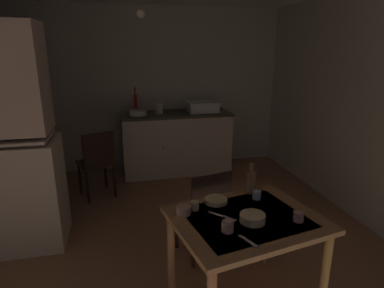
{
  "coord_description": "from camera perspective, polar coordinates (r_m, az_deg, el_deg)",
  "views": [
    {
      "loc": [
        -0.48,
        -3.05,
        1.84
      ],
      "look_at": [
        0.19,
        -0.05,
        0.93
      ],
      "focal_mm": 30.66,
      "sensor_mm": 36.0,
      "label": 1
    }
  ],
  "objects": [
    {
      "name": "counter_cabinet",
      "position": [
        4.96,
        -2.76,
        0.29
      ],
      "size": [
        1.61,
        0.64,
        0.91
      ],
      "color": "beige",
      "rests_on": "ground"
    },
    {
      "name": "chair_by_counter",
      "position": [
        4.23,
        -16.17,
        -3.06
      ],
      "size": [
        0.52,
        0.52,
        0.87
      ],
      "color": "black",
      "rests_on": "ground"
    },
    {
      "name": "wall_back",
      "position": [
        5.12,
        -7.35,
        9.33
      ],
      "size": [
        4.12,
        0.1,
        2.42
      ],
      "primitive_type": "cube",
      "color": "beige",
      "rests_on": "ground"
    },
    {
      "name": "mug_tall",
      "position": [
        2.34,
        18.04,
        -11.92
      ],
      "size": [
        0.07,
        0.07,
        0.06
      ],
      "primitive_type": "cylinder",
      "color": "tan",
      "rests_on": "dining_table"
    },
    {
      "name": "hutch_cabinet",
      "position": [
        3.39,
        -30.15,
        -0.81
      ],
      "size": [
        0.93,
        0.56,
        2.05
      ],
      "color": "beige",
      "rests_on": "ground"
    },
    {
      "name": "glass_bottle",
      "position": [
        2.64,
        10.18,
        -6.3
      ],
      "size": [
        0.08,
        0.08,
        0.26
      ],
      "color": "olive",
      "rests_on": "dining_table"
    },
    {
      "name": "table_knife",
      "position": [
        2.31,
        5.24,
        -12.36
      ],
      "size": [
        0.16,
        0.17,
        0.0
      ],
      "primitive_type": "cube",
      "rotation": [
        0.0,
        0.0,
        2.33
      ],
      "color": "silver",
      "rests_on": "dining_table"
    },
    {
      "name": "stoneware_crock",
      "position": [
        4.81,
        -5.74,
        6.13
      ],
      "size": [
        0.11,
        0.11,
        0.14
      ],
      "primitive_type": "cylinder",
      "color": "beige",
      "rests_on": "counter_cabinet"
    },
    {
      "name": "chair_far_side",
      "position": [
        2.94,
        2.22,
        -11.62
      ],
      "size": [
        0.49,
        0.49,
        0.84
      ],
      "color": "#352619",
      "rests_on": "ground"
    },
    {
      "name": "teaspoon_near_bowl",
      "position": [
        2.07,
        9.7,
        -16.27
      ],
      "size": [
        0.07,
        0.15,
        0.0
      ],
      "primitive_type": "cube",
      "rotation": [
        0.0,
        0.0,
        5.1
      ],
      "color": "beige",
      "rests_on": "dining_table"
    },
    {
      "name": "teacup_mint",
      "position": [
        2.57,
        11.17,
        -8.7
      ],
      "size": [
        0.07,
        0.07,
        0.06
      ],
      "primitive_type": "cylinder",
      "color": "#9EB2C6",
      "rests_on": "dining_table"
    },
    {
      "name": "sink_basin",
      "position": [
        4.92,
        1.84,
        6.52
      ],
      "size": [
        0.44,
        0.34,
        0.15
      ],
      "color": "white",
      "rests_on": "counter_cabinet"
    },
    {
      "name": "soup_bowl_small",
      "position": [
        2.32,
        -1.52,
        -11.43
      ],
      "size": [
        0.1,
        0.1,
        0.05
      ],
      "primitive_type": "cylinder",
      "color": "tan",
      "rests_on": "dining_table"
    },
    {
      "name": "hand_pump",
      "position": [
        4.8,
        -9.76,
        7.15
      ],
      "size": [
        0.05,
        0.27,
        0.39
      ],
      "color": "#B21E19",
      "rests_on": "counter_cabinet"
    },
    {
      "name": "wall_right",
      "position": [
        4.02,
        26.9,
        5.73
      ],
      "size": [
        0.1,
        4.03,
        2.42
      ],
      "primitive_type": "cube",
      "color": "beige",
      "rests_on": "ground"
    },
    {
      "name": "mug_dark",
      "position": [
        2.37,
        0.43,
        -10.66
      ],
      "size": [
        0.06,
        0.06,
        0.06
      ],
      "primitive_type": "cylinder",
      "color": "beige",
      "rests_on": "dining_table"
    },
    {
      "name": "mixing_bowl_counter",
      "position": [
        4.73,
        -9.39,
        5.4
      ],
      "size": [
        0.24,
        0.24,
        0.07
      ],
      "primitive_type": "cylinder",
      "color": "white",
      "rests_on": "counter_cabinet"
    },
    {
      "name": "sauce_dish",
      "position": [
        2.48,
        4.19,
        -9.76
      ],
      "size": [
        0.17,
        0.17,
        0.03
      ],
      "primitive_type": "cylinder",
      "color": "beige",
      "rests_on": "dining_table"
    },
    {
      "name": "dining_table",
      "position": [
        2.37,
        9.27,
        -14.57
      ],
      "size": [
        1.11,
        0.96,
        0.73
      ],
      "color": "#9A7247",
      "rests_on": "ground"
    },
    {
      "name": "ground_plane",
      "position": [
        3.59,
        -3.31,
        -14.32
      ],
      "size": [
        5.02,
        5.02,
        0.0
      ],
      "primitive_type": "plane",
      "color": "#936B4D"
    },
    {
      "name": "teacup_cream",
      "position": [
        2.13,
        6.21,
        -14.09
      ],
      "size": [
        0.08,
        0.08,
        0.07
      ],
      "primitive_type": "cylinder",
      "color": "tan",
      "rests_on": "dining_table"
    },
    {
      "name": "pendant_bulb",
      "position": [
        3.38,
        -8.9,
        21.48
      ],
      "size": [
        0.08,
        0.08,
        0.08
      ],
      "primitive_type": "sphere",
      "color": "#F9EFCC"
    },
    {
      "name": "serving_bowl_wide",
      "position": [
        2.26,
        10.47,
        -12.53
      ],
      "size": [
        0.17,
        0.17,
        0.06
      ],
      "primitive_type": "cylinder",
      "color": "beige",
      "rests_on": "dining_table"
    }
  ]
}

